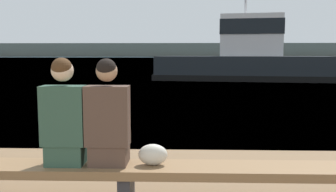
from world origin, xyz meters
TOP-DOWN VIEW (x-y plane):
  - water_surface at (0.00, 125.75)m, footprint 240.00×240.00m
  - far_shoreline at (0.00, 198.74)m, footprint 600.00×12.00m
  - bench_main at (0.27, 3.50)m, footprint 7.10×0.46m
  - person_left at (-0.33, 3.50)m, footprint 0.42×0.36m
  - person_right at (0.10, 3.50)m, footprint 0.42×0.35m
  - shopping_bag at (0.54, 3.51)m, footprint 0.29×0.16m
  - tugboat_red at (4.52, 21.86)m, footprint 10.40×4.75m

SIDE VIEW (x-z plane):
  - water_surface at x=0.00m, z-range 0.00..0.00m
  - bench_main at x=0.27m, z-range 0.14..0.57m
  - shopping_bag at x=0.54m, z-range 0.43..0.64m
  - person_right at x=0.10m, z-range 0.36..1.42m
  - person_left at x=-0.33m, z-range 0.37..1.43m
  - tugboat_red at x=4.52m, z-range -2.00..4.36m
  - far_shoreline at x=0.00m, z-range 0.00..7.02m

